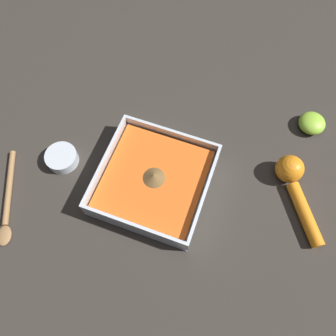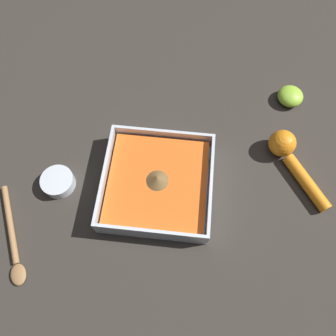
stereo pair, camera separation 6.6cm
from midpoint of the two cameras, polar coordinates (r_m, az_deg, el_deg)
The scene contains 6 objects.
ground_plane at distance 0.69m, azimuth -5.88°, elevation -1.87°, with size 4.00×4.00×0.00m, color #332D28.
square_dish at distance 0.66m, azimuth -4.70°, elevation -3.04°, with size 0.21×0.21×0.05m.
spice_bowl at distance 0.71m, azimuth -21.13°, elevation -2.59°, with size 0.07×0.07×0.03m.
lemon_squeezer at distance 0.71m, azimuth 17.98°, elevation 1.83°, with size 0.13×0.17×0.06m.
lemon_half at distance 0.81m, azimuth 18.33°, elevation 11.56°, with size 0.06×0.06×0.03m.
wooden_spoon at distance 0.72m, azimuth -27.91°, elevation -11.26°, with size 0.11×0.19×0.01m.
Camera 2 is at (-0.07, 0.26, 0.63)m, focal length 35.00 mm.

